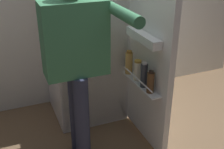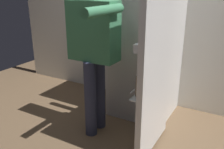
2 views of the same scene
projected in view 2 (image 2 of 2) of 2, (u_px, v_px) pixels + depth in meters
ground_plane at (122, 132)px, 2.65m from camera, size 5.69×5.69×0.00m
kitchen_wall at (160, 2)px, 2.99m from camera, size 4.40×0.10×2.57m
refrigerator at (147, 43)px, 2.76m from camera, size 0.74×1.35×1.75m
person at (95, 43)px, 2.36m from camera, size 0.54×0.78×1.59m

